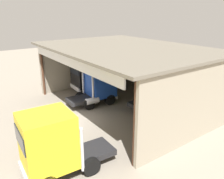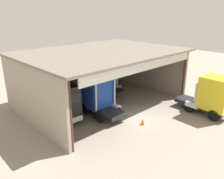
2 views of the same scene
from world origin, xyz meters
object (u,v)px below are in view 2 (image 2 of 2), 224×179
truck_black_center_bay (60,104)px  traffic_cone (143,122)px  tool_cart (116,80)px  truck_blue_center_left_bay (99,95)px  truck_green_center_right_bay (103,78)px  oil_drum (79,89)px  truck_yellow_yard_outside (213,95)px

truck_black_center_bay → traffic_cone: (4.85, -5.16, -1.51)m
tool_cart → traffic_cone: tool_cart is taller
truck_blue_center_left_bay → truck_green_center_right_bay: truck_blue_center_left_bay is taller
oil_drum → tool_cart: 5.77m
tool_cart → truck_black_center_bay: bearing=-157.4°
truck_black_center_bay → oil_drum: truck_black_center_bay is taller
truck_black_center_bay → truck_green_center_right_bay: truck_green_center_right_bay is taller
tool_cart → traffic_cone: 11.93m
truck_blue_center_left_bay → traffic_cone: (1.25, -4.33, -1.63)m
truck_yellow_yard_outside → truck_green_center_right_bay: bearing=-70.5°
truck_black_center_bay → truck_green_center_right_bay: (7.63, 3.00, 0.12)m
truck_yellow_yard_outside → traffic_cone: bearing=-24.3°
truck_black_center_bay → tool_cart: 12.48m
truck_green_center_right_bay → oil_drum: bearing=131.7°
truck_green_center_right_bay → truck_yellow_yard_outside: bearing=-73.2°
truck_black_center_bay → tool_cart: size_ratio=5.21×
truck_green_center_right_bay → tool_cart: (3.82, 1.77, -1.41)m
truck_yellow_yard_outside → oil_drum: (-5.32, 13.51, -1.52)m
truck_yellow_yard_outside → tool_cart: bearing=-89.0°
truck_green_center_right_bay → tool_cart: truck_green_center_right_bay is taller
truck_yellow_yard_outside → traffic_cone: size_ratio=9.33×
truck_yellow_yard_outside → truck_black_center_bay: bearing=-34.2°
truck_black_center_bay → truck_blue_center_left_bay: truck_blue_center_left_bay is taller
tool_cart → truck_green_center_right_bay: bearing=-155.1°
oil_drum → truck_black_center_bay: bearing=-137.7°
truck_yellow_yard_outside → oil_drum: size_ratio=5.95×
truck_yellow_yard_outside → traffic_cone: (-6.17, 3.16, -1.68)m
truck_black_center_bay → traffic_cone: 7.25m
tool_cart → traffic_cone: (-6.60, -9.94, -0.22)m
truck_black_center_bay → oil_drum: bearing=-134.8°
tool_cart → truck_yellow_yard_outside: bearing=-91.9°
truck_black_center_bay → traffic_cone: size_ratio=9.30×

